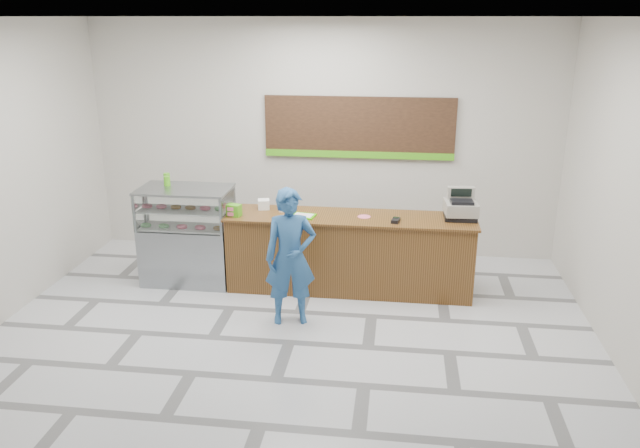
# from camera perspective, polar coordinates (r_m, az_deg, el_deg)

# --- Properties ---
(floor) EXTENTS (7.00, 7.00, 0.00)m
(floor) POSITION_cam_1_polar(r_m,az_deg,el_deg) (7.18, -2.85, -10.76)
(floor) COLOR silver
(floor) RESTS_ON ground
(back_wall) EXTENTS (7.00, 0.00, 7.00)m
(back_wall) POSITION_cam_1_polar(r_m,az_deg,el_deg) (9.40, 0.20, 7.73)
(back_wall) COLOR beige
(back_wall) RESTS_ON floor
(ceiling) EXTENTS (7.00, 7.00, 0.00)m
(ceiling) POSITION_cam_1_polar(r_m,az_deg,el_deg) (6.27, -3.38, 18.40)
(ceiling) COLOR silver
(ceiling) RESTS_ON back_wall
(sales_counter) EXTENTS (3.26, 0.76, 1.03)m
(sales_counter) POSITION_cam_1_polar(r_m,az_deg,el_deg) (8.29, 2.72, -2.66)
(sales_counter) COLOR brown
(sales_counter) RESTS_ON floor
(display_case) EXTENTS (1.22, 0.72, 1.33)m
(display_case) POSITION_cam_1_polar(r_m,az_deg,el_deg) (8.68, -12.02, -0.95)
(display_case) COLOR gray
(display_case) RESTS_ON floor
(menu_board) EXTENTS (2.80, 0.06, 0.90)m
(menu_board) POSITION_cam_1_polar(r_m,az_deg,el_deg) (9.27, 3.59, 8.69)
(menu_board) COLOR black
(menu_board) RESTS_ON back_wall
(cash_register) EXTENTS (0.43, 0.45, 0.38)m
(cash_register) POSITION_cam_1_polar(r_m,az_deg,el_deg) (8.20, 12.74, 1.51)
(cash_register) COLOR black
(cash_register) RESTS_ON sales_counter
(card_terminal) EXTENTS (0.12, 0.19, 0.04)m
(card_terminal) POSITION_cam_1_polar(r_m,az_deg,el_deg) (7.93, 6.94, 0.33)
(card_terminal) COLOR black
(card_terminal) RESTS_ON sales_counter
(serving_tray) EXTENTS (0.37, 0.29, 0.02)m
(serving_tray) POSITION_cam_1_polar(r_m,az_deg,el_deg) (8.10, -1.64, 0.76)
(serving_tray) COLOR #3EC600
(serving_tray) RESTS_ON sales_counter
(napkin_box) EXTENTS (0.18, 0.18, 0.13)m
(napkin_box) POSITION_cam_1_polar(r_m,az_deg,el_deg) (8.44, -5.17, 1.81)
(napkin_box) COLOR white
(napkin_box) RESTS_ON sales_counter
(straw_cup) EXTENTS (0.08, 0.08, 0.12)m
(straw_cup) POSITION_cam_1_polar(r_m,az_deg,el_deg) (8.30, -3.52, 1.54)
(straw_cup) COLOR silver
(straw_cup) RESTS_ON sales_counter
(promo_box) EXTENTS (0.20, 0.16, 0.16)m
(promo_box) POSITION_cam_1_polar(r_m,az_deg,el_deg) (8.17, -7.86, 1.25)
(promo_box) COLOR #4DAF18
(promo_box) RESTS_ON sales_counter
(donut_decal) EXTENTS (0.17, 0.17, 0.00)m
(donut_decal) POSITION_cam_1_polar(r_m,az_deg,el_deg) (8.11, 4.05, 0.68)
(donut_decal) COLOR pink
(donut_decal) RESTS_ON sales_counter
(green_cup_left) EXTENTS (0.09, 0.09, 0.14)m
(green_cup_left) POSITION_cam_1_polar(r_m,az_deg,el_deg) (8.80, -13.83, 4.09)
(green_cup_left) COLOR #4DAF18
(green_cup_left) RESTS_ON display_case
(green_cup_right) EXTENTS (0.08, 0.08, 0.13)m
(green_cup_right) POSITION_cam_1_polar(r_m,az_deg,el_deg) (8.66, -13.81, 3.84)
(green_cup_right) COLOR #4DAF18
(green_cup_right) RESTS_ON display_case
(customer) EXTENTS (0.68, 0.53, 1.65)m
(customer) POSITION_cam_1_polar(r_m,az_deg,el_deg) (7.31, -2.71, -3.04)
(customer) COLOR #28578F
(customer) RESTS_ON floor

